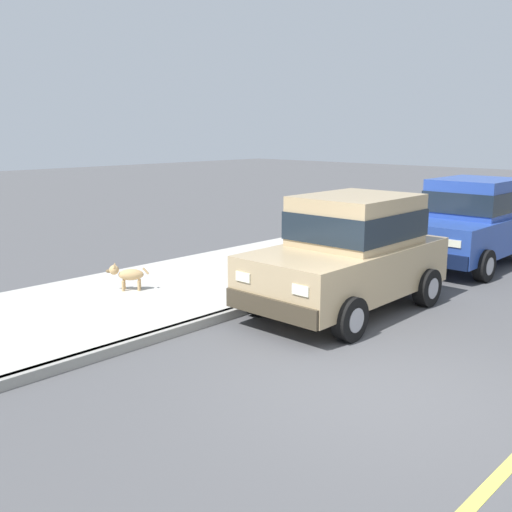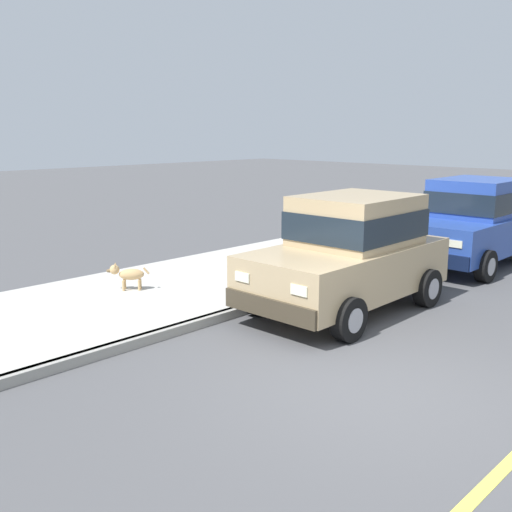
# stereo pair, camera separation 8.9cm
# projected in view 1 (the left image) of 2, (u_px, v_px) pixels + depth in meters

# --- Properties ---
(ground_plane) EXTENTS (80.00, 80.00, 0.00)m
(ground_plane) POSITION_uv_depth(u_px,v_px,m) (389.00, 389.00, 6.70)
(ground_plane) COLOR #4C4C4F
(curb) EXTENTS (0.16, 64.00, 0.14)m
(curb) POSITION_uv_depth(u_px,v_px,m) (204.00, 322.00, 8.85)
(curb) COLOR gray
(curb) RESTS_ON ground
(sidewalk) EXTENTS (3.60, 64.00, 0.14)m
(sidewalk) POSITION_uv_depth(u_px,v_px,m) (134.00, 299.00, 10.06)
(sidewalk) COLOR #B7B5AD
(sidewalk) RESTS_ON ground
(car_tan_hatchback) EXTENTS (2.00, 3.82, 1.88)m
(car_tan_hatchback) POSITION_uv_depth(u_px,v_px,m) (350.00, 251.00, 9.52)
(car_tan_hatchback) COLOR tan
(car_tan_hatchback) RESTS_ON ground
(car_blue_hatchback) EXTENTS (1.99, 3.82, 1.88)m
(car_blue_hatchback) POSITION_uv_depth(u_px,v_px,m) (471.00, 221.00, 12.75)
(car_blue_hatchback) COLOR #28479E
(car_blue_hatchback) RESTS_ON ground
(dog_tan) EXTENTS (0.54, 0.60, 0.49)m
(dog_tan) POSITION_uv_depth(u_px,v_px,m) (127.00, 274.00, 10.29)
(dog_tan) COLOR tan
(dog_tan) RESTS_ON sidewalk
(fire_hydrant) EXTENTS (0.34, 0.24, 0.72)m
(fire_hydrant) POSITION_uv_depth(u_px,v_px,m) (309.00, 259.00, 11.26)
(fire_hydrant) COLOR red
(fire_hydrant) RESTS_ON sidewalk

